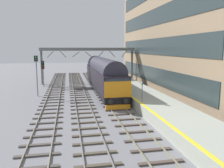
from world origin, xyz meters
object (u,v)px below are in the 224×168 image
Objects in this scene: diesel_locomotive at (103,74)px; signal_post_mid at (43,70)px; platform_number_sign at (142,88)px; signal_post_near at (37,72)px.

diesel_locomotive is 10.38m from signal_post_mid.
platform_number_sign is (2.06, -10.52, -0.16)m from diesel_locomotive.
platform_number_sign is at bearing -78.92° from diesel_locomotive.
signal_post_mid is 2.03× the size of platform_number_sign.
signal_post_mid is at bearing 90.00° from signal_post_near.
diesel_locomotive reaches higher than signal_post_mid.
diesel_locomotive is at bearing -35.51° from signal_post_mid.
signal_post_near reaches higher than platform_number_sign.
signal_post_near is 1.25× the size of signal_post_mid.
platform_number_sign is at bearing -41.28° from signal_post_near.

